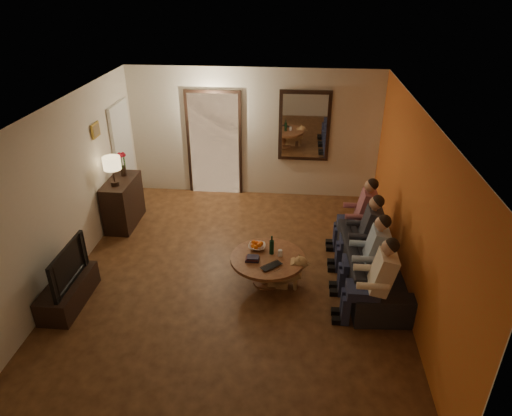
# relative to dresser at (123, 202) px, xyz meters

# --- Properties ---
(floor) EXTENTS (5.00, 6.00, 0.01)m
(floor) POSITION_rel_dresser_xyz_m (2.25, -1.45, -0.44)
(floor) COLOR #3F2211
(floor) RESTS_ON ground
(ceiling) EXTENTS (5.00, 6.00, 0.01)m
(ceiling) POSITION_rel_dresser_xyz_m (2.25, -1.45, 2.16)
(ceiling) COLOR white
(ceiling) RESTS_ON back_wall
(back_wall) EXTENTS (5.00, 0.02, 2.60)m
(back_wall) POSITION_rel_dresser_xyz_m (2.25, 1.55, 0.86)
(back_wall) COLOR beige
(back_wall) RESTS_ON floor
(front_wall) EXTENTS (5.00, 0.02, 2.60)m
(front_wall) POSITION_rel_dresser_xyz_m (2.25, -4.45, 0.86)
(front_wall) COLOR beige
(front_wall) RESTS_ON floor
(left_wall) EXTENTS (0.02, 6.00, 2.60)m
(left_wall) POSITION_rel_dresser_xyz_m (-0.25, -1.45, 0.86)
(left_wall) COLOR beige
(left_wall) RESTS_ON floor
(right_wall) EXTENTS (0.02, 6.00, 2.60)m
(right_wall) POSITION_rel_dresser_xyz_m (4.75, -1.45, 0.86)
(right_wall) COLOR beige
(right_wall) RESTS_ON floor
(orange_accent) EXTENTS (0.01, 6.00, 2.60)m
(orange_accent) POSITION_rel_dresser_xyz_m (4.74, -1.45, 0.86)
(orange_accent) COLOR #E35B26
(orange_accent) RESTS_ON right_wall
(kitchen_doorway) EXTENTS (1.00, 0.06, 2.10)m
(kitchen_doorway) POSITION_rel_dresser_xyz_m (1.45, 1.53, 0.61)
(kitchen_doorway) COLOR #FFE0A5
(kitchen_doorway) RESTS_ON floor
(door_trim) EXTENTS (1.12, 0.04, 2.22)m
(door_trim) POSITION_rel_dresser_xyz_m (1.45, 1.52, 0.61)
(door_trim) COLOR black
(door_trim) RESTS_ON floor
(fridge_glimpse) EXTENTS (0.45, 0.03, 1.70)m
(fridge_glimpse) POSITION_rel_dresser_xyz_m (1.70, 1.53, 0.46)
(fridge_glimpse) COLOR silver
(fridge_glimpse) RESTS_ON floor
(mirror_frame) EXTENTS (1.00, 0.05, 1.40)m
(mirror_frame) POSITION_rel_dresser_xyz_m (3.25, 1.51, 1.06)
(mirror_frame) COLOR black
(mirror_frame) RESTS_ON back_wall
(mirror_glass) EXTENTS (0.86, 0.02, 1.26)m
(mirror_glass) POSITION_rel_dresser_xyz_m (3.25, 1.48, 1.06)
(mirror_glass) COLOR white
(mirror_glass) RESTS_ON back_wall
(white_door) EXTENTS (0.06, 0.85, 2.04)m
(white_door) POSITION_rel_dresser_xyz_m (-0.21, 0.85, 0.58)
(white_door) COLOR white
(white_door) RESTS_ON floor
(framed_art) EXTENTS (0.03, 0.28, 0.24)m
(framed_art) POSITION_rel_dresser_xyz_m (-0.22, -0.15, 1.41)
(framed_art) COLOR #B28C33
(framed_art) RESTS_ON left_wall
(art_canvas) EXTENTS (0.01, 0.22, 0.18)m
(art_canvas) POSITION_rel_dresser_xyz_m (-0.21, -0.15, 1.41)
(art_canvas) COLOR brown
(art_canvas) RESTS_ON left_wall
(dresser) EXTENTS (0.45, 0.99, 0.88)m
(dresser) POSITION_rel_dresser_xyz_m (0.00, 0.00, 0.00)
(dresser) COLOR black
(dresser) RESTS_ON floor
(table_lamp) EXTENTS (0.30, 0.30, 0.54)m
(table_lamp) POSITION_rel_dresser_xyz_m (0.00, -0.22, 0.71)
(table_lamp) COLOR beige
(table_lamp) RESTS_ON dresser
(flower_vase) EXTENTS (0.14, 0.14, 0.44)m
(flower_vase) POSITION_rel_dresser_xyz_m (0.00, 0.22, 0.66)
(flower_vase) COLOR #AE1224
(flower_vase) RESTS_ON dresser
(tv_stand) EXTENTS (0.45, 1.09, 0.36)m
(tv_stand) POSITION_rel_dresser_xyz_m (0.00, -2.30, -0.26)
(tv_stand) COLOR black
(tv_stand) RESTS_ON floor
(tv) EXTENTS (0.97, 0.13, 0.56)m
(tv) POSITION_rel_dresser_xyz_m (0.00, -2.30, 0.20)
(tv) COLOR black
(tv) RESTS_ON tv_stand
(sofa) EXTENTS (2.21, 0.98, 0.63)m
(sofa) POSITION_rel_dresser_xyz_m (4.32, -1.38, -0.12)
(sofa) COLOR black
(sofa) RESTS_ON floor
(person_a) EXTENTS (0.60, 0.40, 1.20)m
(person_a) POSITION_rel_dresser_xyz_m (4.22, -2.28, 0.16)
(person_a) COLOR tan
(person_a) RESTS_ON sofa
(person_b) EXTENTS (0.60, 0.40, 1.20)m
(person_b) POSITION_rel_dresser_xyz_m (4.22, -1.68, 0.16)
(person_b) COLOR tan
(person_b) RESTS_ON sofa
(person_c) EXTENTS (0.60, 0.40, 1.20)m
(person_c) POSITION_rel_dresser_xyz_m (4.22, -1.08, 0.16)
(person_c) COLOR tan
(person_c) RESTS_ON sofa
(person_d) EXTENTS (0.60, 0.40, 1.20)m
(person_d) POSITION_rel_dresser_xyz_m (4.22, -0.48, 0.16)
(person_d) COLOR tan
(person_d) RESTS_ON sofa
(dog) EXTENTS (0.57, 0.26, 0.56)m
(dog) POSITION_rel_dresser_xyz_m (3.02, -1.64, -0.16)
(dog) COLOR #A4804C
(dog) RESTS_ON floor
(coffee_table) EXTENTS (1.36, 1.36, 0.45)m
(coffee_table) POSITION_rel_dresser_xyz_m (2.76, -1.55, -0.21)
(coffee_table) COLOR brown
(coffee_table) RESTS_ON floor
(bowl) EXTENTS (0.26, 0.26, 0.06)m
(bowl) POSITION_rel_dresser_xyz_m (2.58, -1.33, 0.04)
(bowl) COLOR white
(bowl) RESTS_ON coffee_table
(oranges) EXTENTS (0.20, 0.20, 0.08)m
(oranges) POSITION_rel_dresser_xyz_m (2.58, -1.33, 0.11)
(oranges) COLOR orange
(oranges) RESTS_ON bowl
(wine_bottle) EXTENTS (0.07, 0.07, 0.31)m
(wine_bottle) POSITION_rel_dresser_xyz_m (2.81, -1.45, 0.17)
(wine_bottle) COLOR black
(wine_bottle) RESTS_ON coffee_table
(wine_glass) EXTENTS (0.06, 0.06, 0.10)m
(wine_glass) POSITION_rel_dresser_xyz_m (2.94, -1.50, 0.06)
(wine_glass) COLOR silver
(wine_glass) RESTS_ON coffee_table
(book_stack) EXTENTS (0.20, 0.15, 0.07)m
(book_stack) POSITION_rel_dresser_xyz_m (2.54, -1.65, 0.05)
(book_stack) COLOR black
(book_stack) RESTS_ON coffee_table
(laptop) EXTENTS (0.39, 0.38, 0.03)m
(laptop) POSITION_rel_dresser_xyz_m (2.86, -1.83, 0.02)
(laptop) COLOR black
(laptop) RESTS_ON coffee_table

